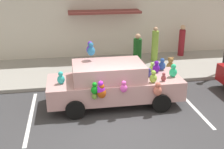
# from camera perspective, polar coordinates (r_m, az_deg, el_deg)

# --- Properties ---
(ground_plane) EXTENTS (60.00, 60.00, 0.00)m
(ground_plane) POSITION_cam_1_polar(r_m,az_deg,el_deg) (8.93, 1.14, -10.13)
(ground_plane) COLOR #38383A
(sidewalk) EXTENTS (24.00, 4.00, 0.15)m
(sidewalk) POSITION_cam_1_polar(r_m,az_deg,el_deg) (13.39, -2.82, 1.06)
(sidewalk) COLOR gray
(sidewalk) RESTS_ON ground
(parking_stripe_front) EXTENTS (0.12, 3.60, 0.01)m
(parking_stripe_front) POSITION_cam_1_polar(r_m,az_deg,el_deg) (10.59, 15.55, -5.68)
(parking_stripe_front) COLOR silver
(parking_stripe_front) RESTS_ON ground
(parking_stripe_rear) EXTENTS (0.12, 3.60, 0.01)m
(parking_stripe_rear) POSITION_cam_1_polar(r_m,az_deg,el_deg) (9.76, -16.17, -8.12)
(parking_stripe_rear) COLOR silver
(parking_stripe_rear) RESTS_ON ground
(plush_covered_car) EXTENTS (4.67, 2.03, 2.22)m
(plush_covered_car) POSITION_cam_1_polar(r_m,az_deg,el_deg) (9.85, 0.35, -1.75)
(plush_covered_car) COLOR #C99796
(plush_covered_car) RESTS_ON ground
(teddy_bear_on_sidewalk) EXTENTS (0.36, 0.30, 0.69)m
(teddy_bear_on_sidewalk) POSITION_cam_1_polar(r_m,az_deg,el_deg) (13.06, 11.77, 1.95)
(teddy_bear_on_sidewalk) COLOR #9E723D
(teddy_bear_on_sidewalk) RESTS_ON sidewalk
(pedestrian_near_shopfront) EXTENTS (0.33, 0.33, 1.66)m
(pedestrian_near_shopfront) POSITION_cam_1_polar(r_m,az_deg,el_deg) (15.54, 13.98, 6.59)
(pedestrian_near_shopfront) COLOR maroon
(pedestrian_near_shopfront) RESTS_ON sidewalk
(pedestrian_walking_past) EXTENTS (0.36, 0.36, 1.88)m
(pedestrian_walking_past) POSITION_cam_1_polar(r_m,az_deg,el_deg) (12.15, 5.15, 3.65)
(pedestrian_walking_past) COLOR #164B1A
(pedestrian_walking_past) RESTS_ON sidewalk
(pedestrian_by_lamp) EXTENTS (0.33, 0.33, 1.73)m
(pedestrian_by_lamp) POSITION_cam_1_polar(r_m,az_deg,el_deg) (14.41, 8.71, 5.94)
(pedestrian_by_lamp) COLOR #7CA63C
(pedestrian_by_lamp) RESTS_ON sidewalk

